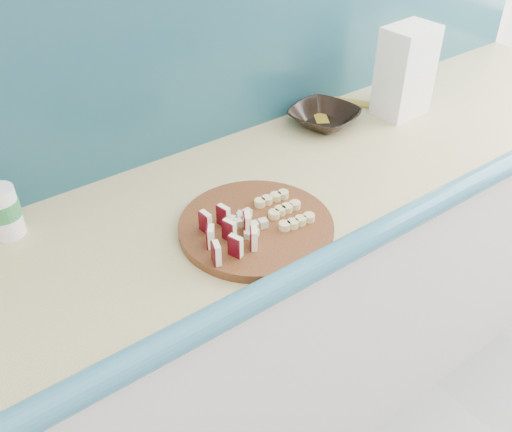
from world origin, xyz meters
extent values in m
cube|color=silver|center=(0.10, 1.50, 0.44)|extent=(2.20, 0.60, 0.88)
cube|color=#CDBA78|center=(0.10, 1.50, 0.90)|extent=(2.20, 0.60, 0.03)
cube|color=teal|center=(0.10, 1.20, 0.90)|extent=(2.20, 0.06, 0.03)
cube|color=teal|center=(0.10, 1.79, 1.16)|extent=(2.20, 0.02, 0.50)
cylinder|color=#441F0E|center=(-0.28, 1.37, 0.92)|extent=(0.38, 0.38, 0.02)
cube|color=#FCF6CA|center=(-0.42, 1.31, 0.96)|extent=(0.01, 0.03, 0.05)
cube|color=#43040D|center=(-0.43, 1.31, 0.96)|extent=(0.01, 0.03, 0.05)
cube|color=#FCF6CA|center=(-0.40, 1.36, 0.96)|extent=(0.01, 0.03, 0.05)
cube|color=#43040D|center=(-0.41, 1.36, 0.96)|extent=(0.01, 0.03, 0.05)
cube|color=#FCF6CA|center=(-0.38, 1.42, 0.96)|extent=(0.01, 0.03, 0.05)
cube|color=#43040D|center=(-0.39, 1.42, 0.96)|extent=(0.01, 0.03, 0.05)
cube|color=#FCF6CA|center=(-0.37, 1.31, 0.96)|extent=(0.01, 0.03, 0.05)
cube|color=#43040D|center=(-0.38, 1.31, 0.96)|extent=(0.01, 0.03, 0.05)
cube|color=#FCF6CA|center=(-0.36, 1.36, 0.96)|extent=(0.01, 0.03, 0.05)
cube|color=#43040D|center=(-0.36, 1.36, 0.96)|extent=(0.01, 0.03, 0.05)
cube|color=#FCF6CA|center=(-0.34, 1.41, 0.96)|extent=(0.01, 0.03, 0.05)
cube|color=#43040D|center=(-0.34, 1.41, 0.96)|extent=(0.01, 0.03, 0.05)
cube|color=#FCF6CA|center=(-0.33, 1.31, 0.96)|extent=(0.01, 0.03, 0.05)
cube|color=#43040D|center=(-0.34, 1.31, 0.96)|extent=(0.01, 0.03, 0.05)
cube|color=#FCF6CA|center=(-0.31, 1.36, 0.96)|extent=(0.01, 0.03, 0.05)
cube|color=#43040D|center=(-0.32, 1.36, 0.96)|extent=(0.01, 0.03, 0.05)
cube|color=beige|center=(-0.29, 1.37, 0.94)|extent=(0.02, 0.02, 0.02)
cube|color=beige|center=(-0.28, 1.38, 0.94)|extent=(0.02, 0.02, 0.02)
cube|color=#43040D|center=(-0.28, 1.39, 0.94)|extent=(0.02, 0.02, 0.02)
cube|color=beige|center=(-0.29, 1.38, 0.94)|extent=(0.02, 0.02, 0.02)
cube|color=beige|center=(-0.30, 1.39, 0.94)|extent=(0.02, 0.02, 0.02)
cube|color=beige|center=(-0.31, 1.39, 0.94)|extent=(0.02, 0.02, 0.02)
cube|color=beige|center=(-0.31, 1.38, 0.94)|extent=(0.02, 0.02, 0.02)
cube|color=beige|center=(-0.31, 1.38, 0.94)|extent=(0.02, 0.02, 0.02)
cube|color=#43040D|center=(-0.32, 1.38, 0.94)|extent=(0.02, 0.02, 0.02)
cube|color=beige|center=(-0.31, 1.37, 0.94)|extent=(0.02, 0.02, 0.02)
cube|color=beige|center=(-0.31, 1.36, 0.94)|extent=(0.02, 0.02, 0.02)
cube|color=beige|center=(-0.30, 1.37, 0.94)|extent=(0.02, 0.02, 0.02)
cube|color=beige|center=(-0.30, 1.36, 0.94)|extent=(0.02, 0.02, 0.02)
cube|color=beige|center=(-0.29, 1.35, 0.94)|extent=(0.02, 0.02, 0.02)
cube|color=#43040D|center=(-0.29, 1.37, 0.94)|extent=(0.02, 0.02, 0.02)
cube|color=beige|center=(-0.28, 1.37, 0.94)|extent=(0.02, 0.02, 0.02)
cylinder|color=#D3C480|center=(-0.24, 1.32, 0.94)|extent=(0.03, 0.03, 0.02)
cylinder|color=#D3C480|center=(-0.22, 1.31, 0.94)|extent=(0.03, 0.03, 0.02)
cylinder|color=#D3C480|center=(-0.20, 1.31, 0.94)|extent=(0.03, 0.03, 0.02)
cylinder|color=#D3C480|center=(-0.18, 1.31, 0.94)|extent=(0.03, 0.03, 0.02)
cylinder|color=#D3C480|center=(-0.23, 1.37, 0.94)|extent=(0.03, 0.03, 0.02)
cylinder|color=#D3C480|center=(-0.21, 1.37, 0.94)|extent=(0.03, 0.03, 0.02)
cylinder|color=#D3C480|center=(-0.19, 1.36, 0.94)|extent=(0.03, 0.03, 0.02)
cylinder|color=#D3C480|center=(-0.17, 1.36, 0.94)|extent=(0.03, 0.03, 0.02)
cylinder|color=#D3C480|center=(-0.23, 1.42, 0.94)|extent=(0.03, 0.03, 0.02)
cylinder|color=#D3C480|center=(-0.21, 1.42, 0.94)|extent=(0.03, 0.03, 0.02)
cylinder|color=#D3C480|center=(-0.19, 1.42, 0.94)|extent=(0.03, 0.03, 0.02)
cylinder|color=#D3C480|center=(-0.17, 1.41, 0.94)|extent=(0.03, 0.03, 0.02)
imported|color=black|center=(0.19, 1.66, 0.93)|extent=(0.24, 0.24, 0.05)
cube|color=white|center=(0.43, 1.59, 1.04)|extent=(0.16, 0.12, 0.27)
cylinder|color=white|center=(-0.73, 1.69, 0.97)|extent=(0.07, 0.07, 0.12)
cylinder|color=#308444|center=(-0.73, 1.69, 0.98)|extent=(0.07, 0.07, 0.04)
cube|color=gold|center=(0.23, 1.74, 0.91)|extent=(0.12, 0.17, 0.01)
cube|color=gold|center=(0.30, 1.76, 0.91)|extent=(0.05, 0.18, 0.01)
cube|color=gold|center=(0.35, 1.72, 0.91)|extent=(0.13, 0.16, 0.01)
camera|label=1|loc=(-0.88, 0.56, 1.71)|focal=40.00mm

